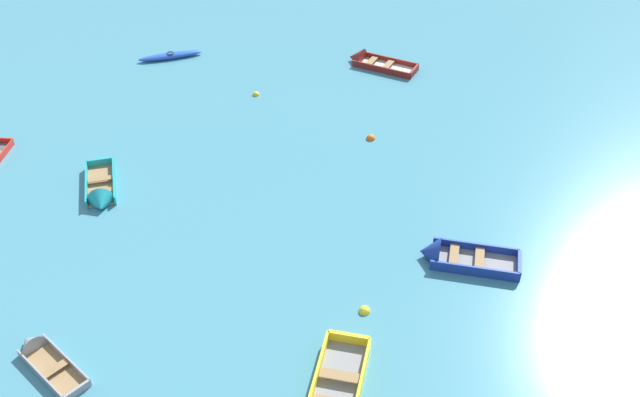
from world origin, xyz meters
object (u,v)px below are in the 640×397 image
(rowboat_grey_midfield_left, at_px, (39,353))
(kayak_blue_outer_left, at_px, (170,56))
(rowboat_turquoise_far_right, at_px, (101,195))
(mooring_buoy_far_field, at_px, (365,311))
(mooring_buoy_between_boats_right, at_px, (371,139))
(rowboat_maroon_near_right, at_px, (367,61))
(rowboat_deep_blue_near_left, at_px, (449,256))
(mooring_buoy_between_boats_left, at_px, (256,95))

(rowboat_grey_midfield_left, distance_m, kayak_blue_outer_left, 22.42)
(rowboat_grey_midfield_left, distance_m, rowboat_turquoise_far_right, 8.95)
(kayak_blue_outer_left, xyz_separation_m, mooring_buoy_far_field, (8.84, -21.05, -0.17))
(kayak_blue_outer_left, distance_m, mooring_buoy_between_boats_right, 14.23)
(rowboat_maroon_near_right, bearing_deg, mooring_buoy_between_boats_right, -96.07)
(rowboat_deep_blue_near_left, distance_m, kayak_blue_outer_left, 22.36)
(rowboat_deep_blue_near_left, bearing_deg, mooring_buoy_far_field, -145.58)
(mooring_buoy_between_boats_right, bearing_deg, rowboat_grey_midfield_left, -136.18)
(rowboat_maroon_near_right, distance_m, kayak_blue_outer_left, 11.56)
(mooring_buoy_between_boats_right, relative_size, mooring_buoy_far_field, 1.02)
(mooring_buoy_far_field, bearing_deg, rowboat_grey_midfield_left, -174.00)
(rowboat_grey_midfield_left, distance_m, rowboat_deep_blue_near_left, 15.70)
(rowboat_deep_blue_near_left, bearing_deg, mooring_buoy_between_boats_right, 102.05)
(rowboat_grey_midfield_left, distance_m, mooring_buoy_between_boats_right, 18.46)
(mooring_buoy_between_boats_left, bearing_deg, rowboat_grey_midfield_left, -113.61)
(rowboat_maroon_near_right, xyz_separation_m, rowboat_deep_blue_near_left, (1.09, -16.93, 0.04))
(rowboat_maroon_near_right, height_order, rowboat_deep_blue_near_left, rowboat_deep_blue_near_left)
(mooring_buoy_between_boats_right, height_order, mooring_buoy_between_boats_left, mooring_buoy_between_boats_right)
(rowboat_maroon_near_right, relative_size, rowboat_turquoise_far_right, 1.08)
(rowboat_deep_blue_near_left, bearing_deg, kayak_blue_outer_left, 124.11)
(rowboat_maroon_near_right, distance_m, mooring_buoy_far_field, 19.64)
(rowboat_deep_blue_near_left, relative_size, rowboat_turquoise_far_right, 1.10)
(rowboat_turquoise_far_right, xyz_separation_m, mooring_buoy_between_boats_left, (6.94, 8.65, -0.20))
(kayak_blue_outer_left, distance_m, mooring_buoy_far_field, 22.83)
(rowboat_maroon_near_right, distance_m, mooring_buoy_between_boats_left, 7.19)
(rowboat_turquoise_far_right, bearing_deg, rowboat_deep_blue_near_left, -19.62)
(mooring_buoy_between_boats_left, bearing_deg, mooring_buoy_between_boats_right, -40.35)
(kayak_blue_outer_left, xyz_separation_m, mooring_buoy_between_boats_right, (10.61, -9.48, -0.17))
(rowboat_deep_blue_near_left, height_order, mooring_buoy_between_boats_right, rowboat_deep_blue_near_left)
(kayak_blue_outer_left, bearing_deg, mooring_buoy_between_boats_left, -43.32)
(kayak_blue_outer_left, relative_size, mooring_buoy_between_boats_left, 10.02)
(rowboat_maroon_near_right, bearing_deg, mooring_buoy_between_boats_left, -154.36)
(rowboat_grey_midfield_left, bearing_deg, mooring_buoy_between_boats_left, 66.39)
(rowboat_maroon_near_right, xyz_separation_m, mooring_buoy_between_boats_left, (-6.48, -3.11, -0.17))
(rowboat_grey_midfield_left, height_order, kayak_blue_outer_left, rowboat_grey_midfield_left)
(rowboat_turquoise_far_right, height_order, mooring_buoy_between_boats_right, rowboat_turquoise_far_right)
(rowboat_maroon_near_right, xyz_separation_m, mooring_buoy_far_field, (-2.61, -19.47, -0.17))
(rowboat_maroon_near_right, bearing_deg, rowboat_grey_midfield_left, -124.40)
(mooring_buoy_between_boats_right, bearing_deg, rowboat_maroon_near_right, 83.93)
(rowboat_turquoise_far_right, height_order, mooring_buoy_far_field, rowboat_turquoise_far_right)
(rowboat_maroon_near_right, relative_size, rowboat_grey_midfield_left, 1.31)
(rowboat_maroon_near_right, distance_m, mooring_buoy_between_boats_right, 7.95)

